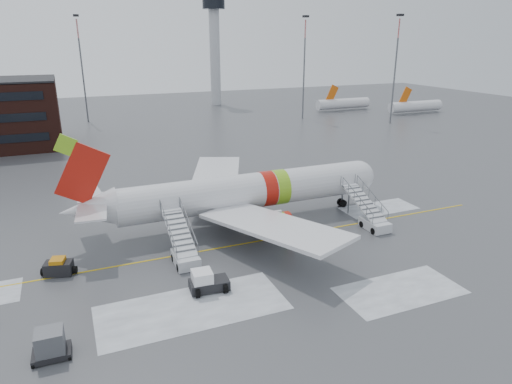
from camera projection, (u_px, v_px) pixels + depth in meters
name	position (u px, v px, depth m)	size (l,w,h in m)	color
ground	(225.00, 242.00, 45.04)	(260.00, 260.00, 0.00)	#494C4F
airliner	(241.00, 193.00, 48.91)	(35.03, 32.97, 11.18)	silver
airstair_fwd	(371.00, 217.00, 48.46)	(2.05, 7.70, 3.48)	silver
airstair_aft	(183.00, 250.00, 41.00)	(2.05, 7.70, 3.48)	silver
pushback_tug	(207.00, 282.00, 36.24)	(3.21, 2.50, 1.77)	black
uld_container	(50.00, 345.00, 28.61)	(2.37, 1.80, 1.90)	black
baggage_tractor	(59.00, 268.00, 38.75)	(3.04, 1.88, 1.51)	black
control_tower	(215.00, 40.00, 133.01)	(6.40, 6.40, 30.00)	#B2B5BA
light_mast_far_ne	(304.00, 61.00, 110.15)	(1.20, 1.20, 24.25)	#595B60
light_mast_far_n	(81.00, 62.00, 105.83)	(1.20, 1.20, 24.25)	#595B60
light_mast_far_e	(396.00, 63.00, 103.77)	(1.20, 1.20, 24.25)	#595B60
distant_aircraft	(366.00, 112.00, 123.83)	(35.00, 18.00, 8.00)	#D8590C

